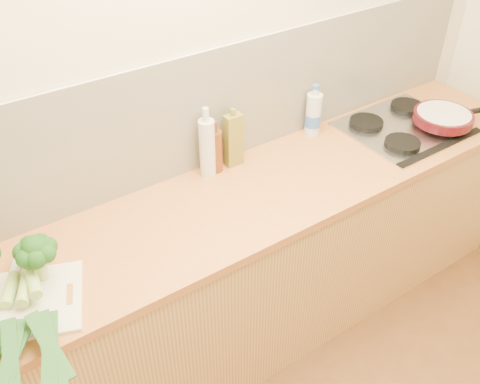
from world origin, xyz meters
The scene contains 13 objects.
room_shell centered at (0.00, 1.49, 1.17)m, with size 3.50×3.50×3.50m.
counter centered at (0.00, 1.20, 0.45)m, with size 3.20×0.62×0.90m.
gas_hob centered at (1.02, 1.20, 0.91)m, with size 0.58×0.50×0.04m.
chopping_board centered at (-0.93, 1.13, 0.91)m, with size 0.43×0.31×0.01m, color silver.
broccoli_right centered at (-0.82, 1.20, 1.04)m, with size 0.15×0.15×0.19m.
leek_front centered at (-0.97, 1.11, 0.94)m, with size 0.34×0.60×0.04m.
leek_mid centered at (-0.93, 1.06, 0.95)m, with size 0.31×0.60×0.04m.
leek_back centered at (-0.87, 1.07, 0.97)m, with size 0.16×0.69×0.04m.
skillet centered at (1.18, 1.10, 0.96)m, with size 0.42×0.29×0.05m.
oil_tin centered at (0.13, 1.43, 1.03)m, with size 0.08×0.05×0.28m.
glass_bottle centered at (0.00, 1.42, 1.04)m, with size 0.07×0.07×0.33m.
amber_bottle centered at (0.04, 1.43, 1.00)m, with size 0.06×0.06×0.25m.
water_bottle centered at (0.61, 1.43, 1.00)m, with size 0.08×0.08×0.24m.
Camera 1 is at (-0.98, -0.27, 2.28)m, focal length 40.00 mm.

